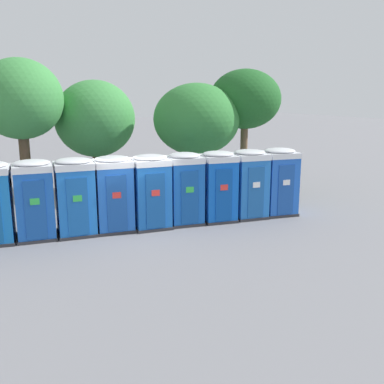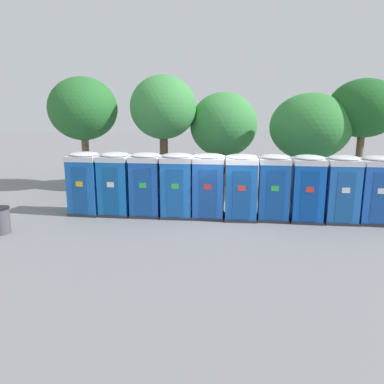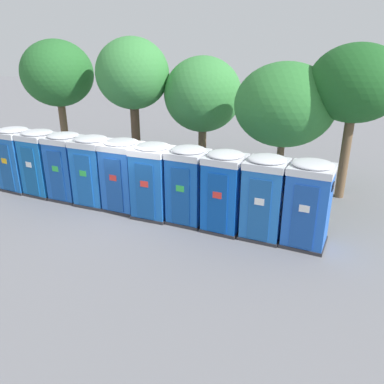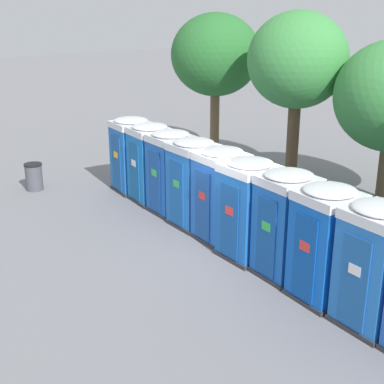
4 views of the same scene
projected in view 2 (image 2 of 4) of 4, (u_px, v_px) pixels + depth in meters
The scene contains 17 objects.
ground_plane at pixel (224, 219), 14.64m from camera, with size 120.00×120.00×0.00m, color slate.
portapotty_0 at pixel (86, 183), 15.17m from camera, with size 1.47×1.44×2.54m.
portapotty_1 at pixel (116, 183), 15.04m from camera, with size 1.47×1.44×2.54m.
portapotty_2 at pixel (146, 184), 14.91m from camera, with size 1.39×1.40×2.54m.
portapotty_3 at pixel (177, 185), 14.75m from camera, with size 1.41×1.39×2.54m.
portapotty_4 at pixel (209, 186), 14.63m from camera, with size 1.44×1.41×2.54m.
portapotty_5 at pixel (241, 187), 14.40m from camera, with size 1.41×1.38×2.54m.
portapotty_6 at pixel (274, 187), 14.35m from camera, with size 1.40×1.42×2.54m.
portapotty_7 at pixel (307, 188), 14.15m from camera, with size 1.41×1.43×2.54m.
portapotty_8 at pixel (342, 189), 14.03m from camera, with size 1.42×1.41×2.54m.
portapotty_9 at pixel (376, 190), 13.90m from camera, with size 1.46×1.44×2.54m.
street_tree_0 at pixel (163, 108), 19.39m from camera, with size 3.43×3.43×5.94m.
street_tree_1 at pixel (83, 109), 19.49m from camera, with size 3.56×3.56×5.86m.
street_tree_2 at pixel (364, 109), 17.49m from camera, with size 3.29×3.29×5.61m.
street_tree_3 at pixel (310, 127), 17.93m from camera, with size 3.85×3.85×4.97m.
street_tree_4 at pixel (223, 125), 20.33m from camera, with size 3.64×3.64×5.12m.
trash_can at pixel (1, 220), 12.85m from camera, with size 0.61×0.61×0.94m.
Camera 2 is at (-2.35, -13.92, 4.19)m, focal length 35.00 mm.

